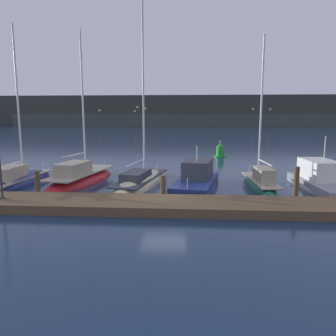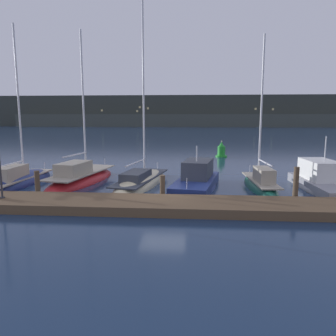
{
  "view_description": "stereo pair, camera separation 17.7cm",
  "coord_description": "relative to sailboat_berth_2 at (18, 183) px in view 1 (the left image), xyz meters",
  "views": [
    {
      "loc": [
        1.48,
        -17.45,
        4.58
      ],
      "look_at": [
        0.0,
        3.46,
        1.2
      ],
      "focal_mm": 35.0,
      "sensor_mm": 36.0,
      "label": 1
    },
    {
      "loc": [
        1.66,
        -17.44,
        4.58
      ],
      "look_at": [
        0.0,
        3.46,
        1.2
      ],
      "focal_mm": 35.0,
      "sensor_mm": 36.0,
      "label": 2
    }
  ],
  "objects": [
    {
      "name": "mooring_pile_3",
      "position": [
        16.98,
        -3.39,
        0.85
      ],
      "size": [
        0.28,
        0.28,
        1.95
      ],
      "primitive_type": "cylinder",
      "color": "#4C3D2D",
      "rests_on": "ground"
    },
    {
      "name": "dock",
      "position": [
        10.0,
        -5.04,
        0.1
      ],
      "size": [
        34.73,
        2.8,
        0.45
      ],
      "primitive_type": "cube",
      "color": "brown",
      "rests_on": "ground"
    },
    {
      "name": "sailboat_berth_4",
      "position": [
        8.18,
        0.61,
        -0.03
      ],
      "size": [
        3.57,
        8.62,
        13.16
      ],
      "color": "beige",
      "rests_on": "ground"
    },
    {
      "name": "mooring_pile_2",
      "position": [
        10.0,
        -3.39,
        0.58
      ],
      "size": [
        0.28,
        0.28,
        1.41
      ],
      "primitive_type": "cylinder",
      "color": "#4C3D2D",
      "rests_on": "ground"
    },
    {
      "name": "sailboat_berth_3",
      "position": [
        3.9,
        1.12,
        0.04
      ],
      "size": [
        3.73,
        8.49,
        10.91
      ],
      "color": "red",
      "rests_on": "ground"
    },
    {
      "name": "sailboat_berth_6",
      "position": [
        15.87,
        0.02,
        0.05
      ],
      "size": [
        1.83,
        6.56,
        10.11
      ],
      "color": "#195647",
      "rests_on": "ground"
    },
    {
      "name": "motorboat_berth_7",
      "position": [
        19.68,
        0.05,
        0.15
      ],
      "size": [
        2.86,
        7.21,
        3.94
      ],
      "color": "gray",
      "rests_on": "ground"
    },
    {
      "name": "sailboat_berth_2",
      "position": [
        0.0,
        0.0,
        0.0
      ],
      "size": [
        2.24,
        7.93,
        11.25
      ],
      "color": "navy",
      "rests_on": "ground"
    },
    {
      "name": "ground_plane",
      "position": [
        10.0,
        -3.11,
        -0.12
      ],
      "size": [
        400.0,
        400.0,
        0.0
      ],
      "primitive_type": "plane",
      "color": "#192D4C"
    },
    {
      "name": "channel_buoy",
      "position": [
        14.72,
        16.05,
        0.54
      ],
      "size": [
        1.27,
        1.27,
        1.82
      ],
      "color": "green",
      "rests_on": "ground"
    },
    {
      "name": "hillside_backdrop",
      "position": [
        10.12,
        122.58,
        5.78
      ],
      "size": [
        240.0,
        23.0,
        12.81
      ],
      "color": "#333833",
      "rests_on": "ground"
    },
    {
      "name": "motorboat_berth_5",
      "position": [
        11.85,
        0.05,
        0.18
      ],
      "size": [
        3.6,
        7.2,
        3.15
      ],
      "color": "navy",
      "rests_on": "ground"
    },
    {
      "name": "mooring_pile_1",
      "position": [
        3.02,
        -3.39,
        0.65
      ],
      "size": [
        0.28,
        0.28,
        1.55
      ],
      "primitive_type": "cylinder",
      "color": "#4C3D2D",
      "rests_on": "ground"
    }
  ]
}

